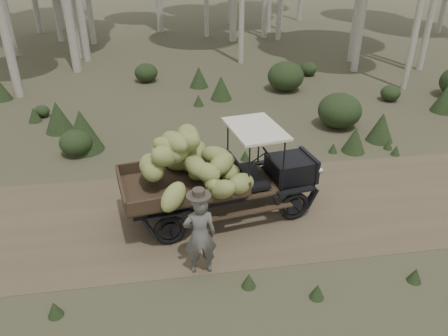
% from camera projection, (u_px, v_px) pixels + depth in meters
% --- Properties ---
extents(ground, '(120.00, 120.00, 0.00)m').
position_uv_depth(ground, '(215.00, 213.00, 10.05)').
color(ground, '#473D2B').
rests_on(ground, ground).
extents(dirt_track, '(70.00, 4.00, 0.01)m').
position_uv_depth(dirt_track, '(215.00, 213.00, 10.05)').
color(dirt_track, brown).
rests_on(dirt_track, ground).
extents(banana_truck, '(4.63, 2.55, 2.27)m').
position_uv_depth(banana_truck, '(203.00, 165.00, 9.28)').
color(banana_truck, black).
rests_on(banana_truck, ground).
extents(farmer, '(0.61, 0.45, 1.81)m').
position_uv_depth(farmer, '(200.00, 234.00, 7.96)').
color(farmer, '#504E49').
rests_on(farmer, ground).
extents(undergrowth, '(23.60, 21.13, 1.37)m').
position_uv_depth(undergrowth, '(248.00, 199.00, 9.59)').
color(undergrowth, '#233319').
rests_on(undergrowth, ground).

